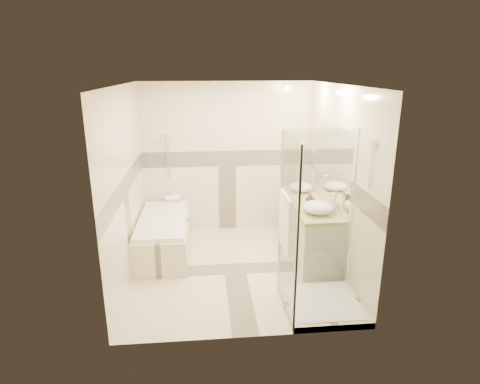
{
  "coord_description": "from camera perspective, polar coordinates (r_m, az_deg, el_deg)",
  "views": [
    {
      "loc": [
        -0.4,
        -5.04,
        2.7
      ],
      "look_at": [
        0.1,
        0.25,
        1.05
      ],
      "focal_mm": 30.0,
      "sensor_mm": 36.0,
      "label": 1
    }
  ],
  "objects": [
    {
      "name": "shower_enclosure",
      "position": [
        4.78,
        10.34,
        -10.36
      ],
      "size": [
        0.96,
        0.93,
        2.04
      ],
      "color": "beige",
      "rests_on": "ground"
    },
    {
      "name": "rolled_towel",
      "position": [
        6.8,
        -9.54,
        -0.86
      ],
      "size": [
        0.24,
        0.11,
        0.11
      ],
      "primitive_type": "cylinder",
      "rotation": [
        0.0,
        1.57,
        0.0
      ],
      "color": "white",
      "rests_on": "bathtub"
    },
    {
      "name": "room",
      "position": [
        5.27,
        -0.24,
        1.39
      ],
      "size": [
        2.82,
        3.02,
        2.52
      ],
      "color": "beige",
      "rests_on": "ground"
    },
    {
      "name": "vessel_sink_far",
      "position": [
        5.41,
        11.07,
        -2.14
      ],
      "size": [
        0.41,
        0.41,
        0.16
      ],
      "primitive_type": "ellipsoid",
      "color": "white",
      "rests_on": "vanity"
    },
    {
      "name": "vessel_sink_near",
      "position": [
        6.32,
        8.59,
        0.73
      ],
      "size": [
        0.36,
        0.36,
        0.14
      ],
      "primitive_type": "ellipsoid",
      "color": "white",
      "rests_on": "vanity"
    },
    {
      "name": "faucet_near",
      "position": [
        6.36,
        10.52,
        1.46
      ],
      "size": [
        0.11,
        0.03,
        0.26
      ],
      "color": "silver",
      "rests_on": "vanity"
    },
    {
      "name": "folded_towels",
      "position": [
        6.42,
        8.38,
        0.67
      ],
      "size": [
        0.18,
        0.25,
        0.07
      ],
      "primitive_type": "cube",
      "rotation": [
        0.0,
        0.0,
        -0.25
      ],
      "color": "white",
      "rests_on": "vanity"
    },
    {
      "name": "faucet_far",
      "position": [
        5.45,
        13.29,
        -1.23
      ],
      "size": [
        0.12,
        0.03,
        0.28
      ],
      "color": "silver",
      "rests_on": "vanity"
    },
    {
      "name": "vanity",
      "position": [
        6.0,
        9.79,
        -5.28
      ],
      "size": [
        0.58,
        1.62,
        0.85
      ],
      "color": "silver",
      "rests_on": "ground"
    },
    {
      "name": "amenity_bottle_b",
      "position": [
        5.82,
        9.85,
        -0.82
      ],
      "size": [
        0.14,
        0.14,
        0.14
      ],
      "primitive_type": "imported",
      "rotation": [
        0.0,
        0.0,
        0.41
      ],
      "color": "black",
      "rests_on": "vanity"
    },
    {
      "name": "amenity_bottle_a",
      "position": [
        5.72,
        10.12,
        -1.1
      ],
      "size": [
        0.08,
        0.08,
        0.15
      ],
      "primitive_type": "imported",
      "rotation": [
        0.0,
        0.0,
        0.26
      ],
      "color": "black",
      "rests_on": "vanity"
    },
    {
      "name": "bathtub",
      "position": [
        6.2,
        -10.82,
        -5.76
      ],
      "size": [
        0.75,
        1.7,
        0.56
      ],
      "color": "beige",
      "rests_on": "ground"
    }
  ]
}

